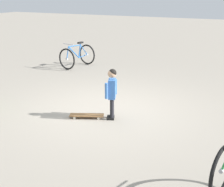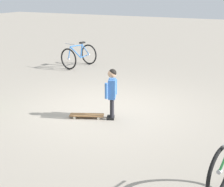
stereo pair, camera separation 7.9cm
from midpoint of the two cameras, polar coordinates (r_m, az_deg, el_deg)
The scene contains 4 objects.
ground_plane at distance 7.52m, azimuth -1.31°, elevation -2.62°, with size 50.00×50.00×0.00m, color #9E9384.
child_person at distance 6.74m, azimuth -0.35°, elevation 0.86°, with size 0.24×0.41×1.06m.
skateboard at distance 7.00m, azimuth -4.66°, elevation -3.73°, with size 0.73×0.46×0.07m.
bicycle_far at distance 11.60m, azimuth -6.15°, elevation 6.40°, with size 0.90×1.18×0.85m.
Camera 1 is at (-3.26, 6.27, 2.58)m, focal length 53.54 mm.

